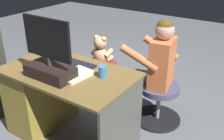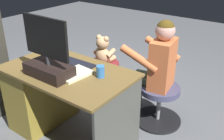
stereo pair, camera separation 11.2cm
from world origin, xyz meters
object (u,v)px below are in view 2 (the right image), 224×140
(visitor_chair, at_px, (159,101))
(tv_remote, at_px, (40,65))
(keyboard, at_px, (75,63))
(computer_mouse, at_px, (54,57))
(teddy_bear, at_px, (103,51))
(monitor, at_px, (48,61))
(cup, at_px, (100,72))
(person, at_px, (156,64))
(office_chair_teddy, at_px, (103,75))
(desk, at_px, (48,92))

(visitor_chair, bearing_deg, tv_remote, 43.68)
(keyboard, xyz_separation_m, computer_mouse, (0.27, 0.03, 0.01))
(keyboard, distance_m, teddy_bear, 0.78)
(tv_remote, bearing_deg, monitor, 134.98)
(keyboard, distance_m, tv_remote, 0.33)
(monitor, xyz_separation_m, cup, (-0.37, -0.25, -0.09))
(monitor, height_order, person, monitor)
(keyboard, xyz_separation_m, office_chair_teddy, (0.23, -0.72, -0.49))
(person, bearing_deg, desk, 41.91)
(office_chair_teddy, xyz_separation_m, teddy_bear, (-0.00, -0.01, 0.34))
(keyboard, bearing_deg, cup, 168.77)
(office_chair_teddy, height_order, person, person)
(office_chair_teddy, bearing_deg, desk, 87.17)
(desk, height_order, cup, cup)
(office_chair_teddy, height_order, teddy_bear, teddy_bear)
(monitor, relative_size, visitor_chair, 1.02)
(monitor, bearing_deg, teddy_bear, -77.38)
(cup, relative_size, tv_remote, 0.71)
(tv_remote, height_order, teddy_bear, teddy_bear)
(desk, relative_size, office_chair_teddy, 2.53)
(monitor, distance_m, office_chair_teddy, 1.24)
(computer_mouse, height_order, visitor_chair, computer_mouse)
(monitor, bearing_deg, desk, -31.30)
(desk, distance_m, computer_mouse, 0.38)
(tv_remote, height_order, office_chair_teddy, tv_remote)
(desk, height_order, person, person)
(tv_remote, bearing_deg, person, -158.32)
(visitor_chair, bearing_deg, teddy_bear, -9.20)
(computer_mouse, bearing_deg, office_chair_teddy, -93.24)
(cup, relative_size, office_chair_teddy, 0.22)
(monitor, distance_m, tv_remote, 0.28)
(keyboard, bearing_deg, visitor_chair, -137.64)
(desk, height_order, visitor_chair, desk)
(computer_mouse, xyz_separation_m, person, (-0.84, -0.63, -0.08))
(teddy_bear, bearing_deg, visitor_chair, 170.80)
(person, bearing_deg, teddy_bear, -9.28)
(monitor, relative_size, teddy_bear, 1.45)
(person, bearing_deg, monitor, 58.73)
(monitor, relative_size, person, 0.46)
(cup, distance_m, office_chair_teddy, 1.14)
(monitor, relative_size, tv_remote, 3.52)
(keyboard, distance_m, office_chair_teddy, 0.90)
(monitor, xyz_separation_m, keyboard, (0.01, -0.33, -0.14))
(monitor, height_order, visitor_chair, monitor)
(teddy_bear, bearing_deg, desk, 87.21)
(monitor, distance_m, teddy_bear, 1.12)
(monitor, height_order, keyboard, monitor)
(desk, relative_size, visitor_chair, 2.39)
(tv_remote, bearing_deg, cup, 170.38)
(keyboard, bearing_deg, desk, 29.56)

